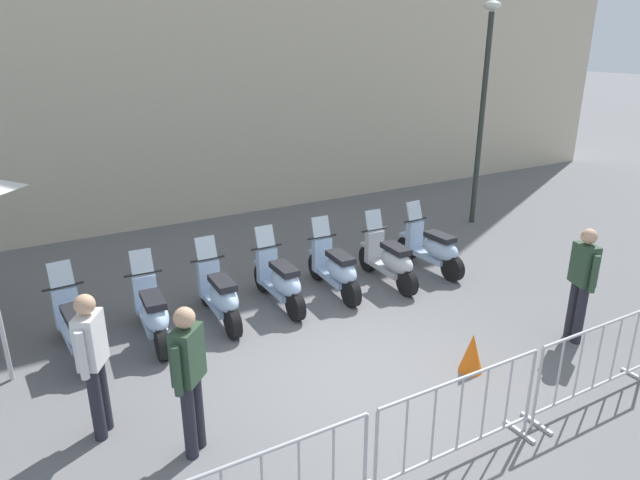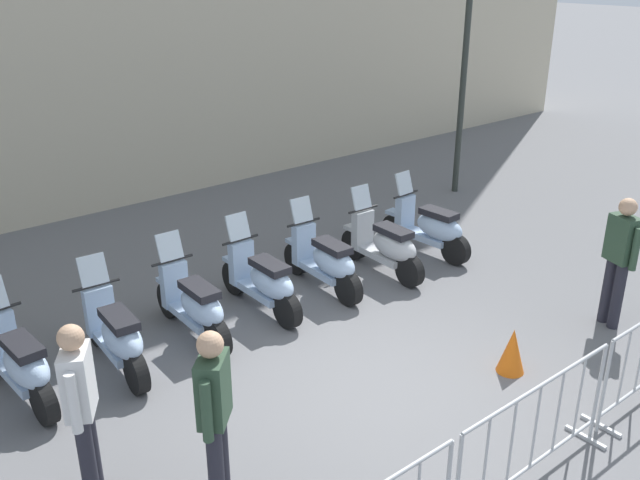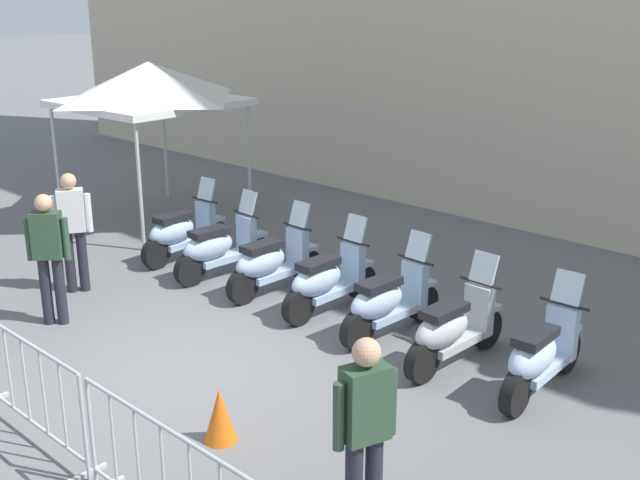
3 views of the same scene
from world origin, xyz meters
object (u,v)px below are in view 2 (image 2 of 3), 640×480
object	(u,v)px
officer_by_barriers	(215,412)
traffic_cone	(512,351)
motorcycle_6	(429,228)
street_lamp	(467,36)
motorcycle_1	(116,335)
barrier_segment_1	(534,435)
motorcycle_5	(385,246)
motorcycle_4	(325,261)
motorcycle_3	(263,281)
officer_mid_plaza	(81,404)
officer_near_row_end	(619,255)
motorcycle_2	(194,305)
motorcycle_0	(20,363)

from	to	relation	value
officer_by_barriers	traffic_cone	size ratio (longest dim) A/B	3.15
motorcycle_6	street_lamp	world-z (taller)	street_lamp
motorcycle_1	barrier_segment_1	bearing A→B (deg)	-65.33
motorcycle_5	motorcycle_1	bearing A→B (deg)	176.81
motorcycle_6	barrier_segment_1	bearing A→B (deg)	-129.72
motorcycle_1	motorcycle_5	xyz separation A→B (m)	(4.19, -0.23, 0.00)
motorcycle_4	motorcycle_6	size ratio (longest dim) A/B	1.00
motorcycle_1	motorcycle_3	distance (m)	2.10
motorcycle_1	officer_mid_plaza	distance (m)	2.12
motorcycle_6	officer_by_barriers	distance (m)	6.08
motorcycle_3	officer_near_row_end	distance (m)	4.55
motorcycle_1	motorcycle_2	size ratio (longest dim) A/B	1.00
motorcycle_1	motorcycle_3	world-z (taller)	same
motorcycle_0	motorcycle_4	bearing A→B (deg)	-2.61
motorcycle_0	motorcycle_5	bearing A→B (deg)	-4.04
motorcycle_6	street_lamp	distance (m)	4.22
motorcycle_2	street_lamp	world-z (taller)	street_lamp
motorcycle_0	officer_by_barriers	xyz separation A→B (m)	(0.71, -2.69, 0.53)
motorcycle_3	motorcycle_4	distance (m)	1.04
motorcycle_4	traffic_cone	distance (m)	2.99
officer_near_row_end	officer_mid_plaza	bearing A→B (deg)	166.66
motorcycle_1	officer_near_row_end	world-z (taller)	officer_near_row_end
motorcycle_3	street_lamp	bearing A→B (deg)	14.09
motorcycle_2	motorcycle_3	world-z (taller)	same
motorcycle_2	officer_mid_plaza	distance (m)	2.83
motorcycle_0	officer_by_barriers	bearing A→B (deg)	-75.33
motorcycle_3	street_lamp	distance (m)	6.72
motorcycle_4	officer_mid_plaza	xyz separation A→B (m)	(-4.25, -1.67, 0.53)
motorcycle_0	barrier_segment_1	xyz separation A→B (m)	(2.96, -4.33, 0.07)
motorcycle_0	motorcycle_5	distance (m)	5.23
motorcycle_0	officer_near_row_end	world-z (taller)	officer_near_row_end
barrier_segment_1	street_lamp	world-z (taller)	street_lamp
motorcycle_4	motorcycle_5	size ratio (longest dim) A/B	1.00
traffic_cone	motorcycle_3	bearing A→B (deg)	112.34
motorcycle_4	street_lamp	bearing A→B (deg)	17.61
motorcycle_6	traffic_cone	xyz separation A→B (m)	(-1.89, -2.84, -0.18)
street_lamp	officer_by_barriers	bearing A→B (deg)	-154.20
motorcycle_6	motorcycle_2	bearing A→B (deg)	176.95
motorcycle_1	traffic_cone	bearing A→B (deg)	-42.09
motorcycle_5	officer_mid_plaza	bearing A→B (deg)	-164.26
motorcycle_1	barrier_segment_1	distance (m)	4.61
motorcycle_2	street_lamp	size ratio (longest dim) A/B	0.35
motorcycle_6	barrier_segment_1	size ratio (longest dim) A/B	0.82
officer_near_row_end	motorcycle_4	bearing A→B (deg)	123.49
motorcycle_2	motorcycle_5	xyz separation A→B (m)	(3.13, -0.26, 0.00)
motorcycle_0	motorcycle_3	size ratio (longest dim) A/B	1.00
motorcycle_1	motorcycle_4	distance (m)	3.15
barrier_segment_1	street_lamp	size ratio (longest dim) A/B	0.43
motorcycle_1	street_lamp	xyz separation A→B (m)	(8.12, 1.52, 2.58)
motorcycle_6	traffic_cone	distance (m)	3.41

